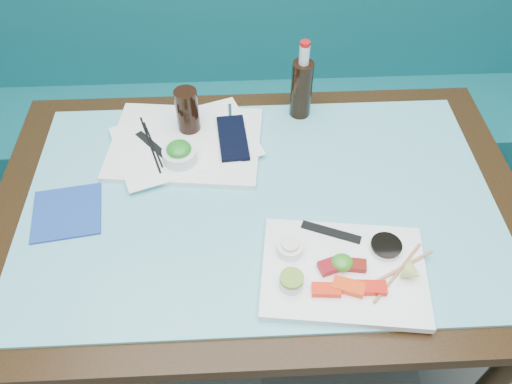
{
  "coord_description": "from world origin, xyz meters",
  "views": [
    {
      "loc": [
        -0.05,
        0.61,
        1.75
      ],
      "look_at": [
        -0.01,
        1.44,
        0.8
      ],
      "focal_mm": 35.0,
      "sensor_mm": 36.0,
      "label": 1
    }
  ],
  "objects_px": {
    "blue_napkin": "(67,212)",
    "seaweed_bowl": "(180,155)",
    "dining_table": "(260,220)",
    "booth_bench": "(249,108)",
    "cola_glass": "(187,111)",
    "sashimi_plate": "(344,272)",
    "cola_bottle_body": "(301,89)",
    "serving_tray": "(186,143)"
  },
  "relations": [
    {
      "from": "dining_table",
      "to": "cola_bottle_body",
      "type": "relative_size",
      "value": 7.81
    },
    {
      "from": "sashimi_plate",
      "to": "cola_glass",
      "type": "distance_m",
      "value": 0.63
    },
    {
      "from": "serving_tray",
      "to": "sashimi_plate",
      "type": "bearing_deg",
      "value": -43.05
    },
    {
      "from": "dining_table",
      "to": "seaweed_bowl",
      "type": "relative_size",
      "value": 14.86
    },
    {
      "from": "sashimi_plate",
      "to": "serving_tray",
      "type": "relative_size",
      "value": 0.88
    },
    {
      "from": "dining_table",
      "to": "booth_bench",
      "type": "bearing_deg",
      "value": 90.0
    },
    {
      "from": "dining_table",
      "to": "cola_glass",
      "type": "relative_size",
      "value": 10.51
    },
    {
      "from": "booth_bench",
      "to": "blue_napkin",
      "type": "distance_m",
      "value": 1.07
    },
    {
      "from": "cola_glass",
      "to": "blue_napkin",
      "type": "bearing_deg",
      "value": -136.0
    },
    {
      "from": "seaweed_bowl",
      "to": "dining_table",
      "type": "bearing_deg",
      "value": -32.76
    },
    {
      "from": "booth_bench",
      "to": "seaweed_bowl",
      "type": "xyz_separation_m",
      "value": [
        -0.21,
        -0.7,
        0.42
      ]
    },
    {
      "from": "sashimi_plate",
      "to": "blue_napkin",
      "type": "relative_size",
      "value": 2.2
    },
    {
      "from": "booth_bench",
      "to": "blue_napkin",
      "type": "bearing_deg",
      "value": -119.75
    },
    {
      "from": "dining_table",
      "to": "blue_napkin",
      "type": "bearing_deg",
      "value": -177.15
    },
    {
      "from": "cola_bottle_body",
      "to": "sashimi_plate",
      "type": "bearing_deg",
      "value": -85.95
    },
    {
      "from": "blue_napkin",
      "to": "sashimi_plate",
      "type": "bearing_deg",
      "value": -17.47
    },
    {
      "from": "sashimi_plate",
      "to": "seaweed_bowl",
      "type": "distance_m",
      "value": 0.54
    },
    {
      "from": "booth_bench",
      "to": "seaweed_bowl",
      "type": "height_order",
      "value": "booth_bench"
    },
    {
      "from": "serving_tray",
      "to": "cola_glass",
      "type": "relative_size",
      "value": 3.17
    },
    {
      "from": "booth_bench",
      "to": "cola_glass",
      "type": "relative_size",
      "value": 22.52
    },
    {
      "from": "sashimi_plate",
      "to": "serving_tray",
      "type": "bearing_deg",
      "value": 137.81
    },
    {
      "from": "sashimi_plate",
      "to": "cola_glass",
      "type": "xyz_separation_m",
      "value": [
        -0.37,
        0.5,
        0.07
      ]
    },
    {
      "from": "booth_bench",
      "to": "cola_glass",
      "type": "distance_m",
      "value": 0.76
    },
    {
      "from": "cola_glass",
      "to": "serving_tray",
      "type": "bearing_deg",
      "value": -100.3
    },
    {
      "from": "blue_napkin",
      "to": "seaweed_bowl",
      "type": "bearing_deg",
      "value": 29.79
    },
    {
      "from": "seaweed_bowl",
      "to": "cola_bottle_body",
      "type": "height_order",
      "value": "cola_bottle_body"
    },
    {
      "from": "seaweed_bowl",
      "to": "cola_glass",
      "type": "bearing_deg",
      "value": 81.25
    },
    {
      "from": "booth_bench",
      "to": "serving_tray",
      "type": "xyz_separation_m",
      "value": [
        -0.2,
        -0.63,
        0.39
      ]
    },
    {
      "from": "dining_table",
      "to": "sashimi_plate",
      "type": "distance_m",
      "value": 0.31
    },
    {
      "from": "cola_bottle_body",
      "to": "blue_napkin",
      "type": "height_order",
      "value": "cola_bottle_body"
    },
    {
      "from": "dining_table",
      "to": "cola_glass",
      "type": "xyz_separation_m",
      "value": [
        -0.19,
        0.27,
        0.17
      ]
    },
    {
      "from": "booth_bench",
      "to": "seaweed_bowl",
      "type": "bearing_deg",
      "value": -106.81
    },
    {
      "from": "sashimi_plate",
      "to": "cola_bottle_body",
      "type": "xyz_separation_m",
      "value": [
        -0.04,
        0.58,
        0.08
      ]
    },
    {
      "from": "serving_tray",
      "to": "cola_bottle_body",
      "type": "xyz_separation_m",
      "value": [
        0.34,
        0.13,
        0.08
      ]
    },
    {
      "from": "sashimi_plate",
      "to": "blue_napkin",
      "type": "xyz_separation_m",
      "value": [
        -0.67,
        0.21,
        -0.01
      ]
    },
    {
      "from": "booth_bench",
      "to": "sashimi_plate",
      "type": "distance_m",
      "value": 1.16
    },
    {
      "from": "dining_table",
      "to": "seaweed_bowl",
      "type": "height_order",
      "value": "seaweed_bowl"
    },
    {
      "from": "seaweed_bowl",
      "to": "sashimi_plate",
      "type": "bearing_deg",
      "value": -43.6
    },
    {
      "from": "serving_tray",
      "to": "cola_glass",
      "type": "height_order",
      "value": "cola_glass"
    },
    {
      "from": "seaweed_bowl",
      "to": "cola_glass",
      "type": "distance_m",
      "value": 0.14
    },
    {
      "from": "sashimi_plate",
      "to": "cola_bottle_body",
      "type": "distance_m",
      "value": 0.58
    },
    {
      "from": "cola_bottle_body",
      "to": "booth_bench",
      "type": "bearing_deg",
      "value": 105.5
    }
  ]
}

